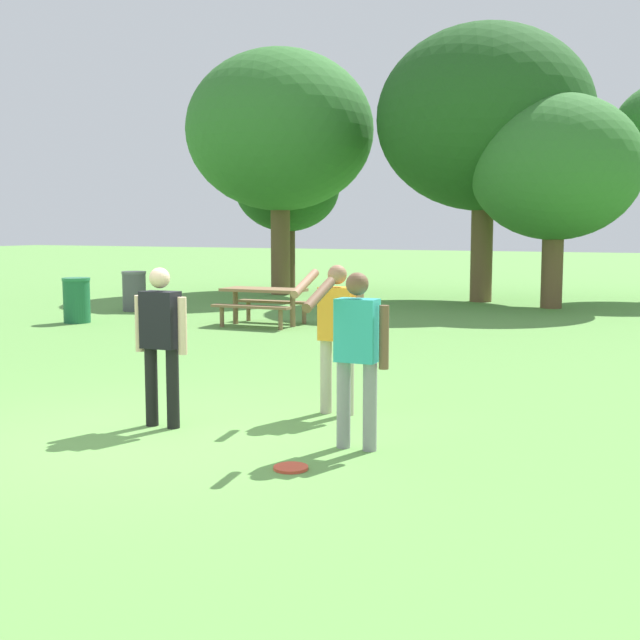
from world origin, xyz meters
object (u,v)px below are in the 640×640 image
at_px(tree_slender_mid, 555,168).
at_px(trash_can_beside_table, 77,300).
at_px(frisbee, 291,468).
at_px(picnic_table_near, 264,298).
at_px(person_thrower, 356,347).
at_px(tree_tall_left, 287,188).
at_px(person_catcher, 161,336).
at_px(trash_can_further_along, 134,291).
at_px(person_bystander, 337,327).
at_px(tree_broad_center, 280,131).
at_px(tree_far_right, 485,119).

bearing_deg(tree_slender_mid, trash_can_beside_table, -138.69).
bearing_deg(frisbee, picnic_table_near, 120.50).
distance_m(person_thrower, tree_tall_left, 18.88).
distance_m(person_catcher, tree_slender_mid, 14.56).
distance_m(trash_can_further_along, tree_tall_left, 7.70).
bearing_deg(trash_can_beside_table, person_bystander, -32.57).
relative_size(trash_can_further_along, tree_broad_center, 0.13).
bearing_deg(frisbee, tree_slender_mid, 91.52).
bearing_deg(tree_tall_left, trash_can_further_along, -93.53).
relative_size(person_thrower, tree_slender_mid, 0.31).
relative_size(frisbee, trash_can_further_along, 0.31).
xyz_separation_m(person_thrower, picnic_table_near, (-5.42, 7.95, -0.40)).
height_order(trash_can_beside_table, tree_tall_left, tree_tall_left).
bearing_deg(tree_far_right, person_thrower, -79.92).
bearing_deg(tree_slender_mid, tree_far_right, 154.29).
xyz_separation_m(picnic_table_near, tree_slender_mid, (4.77, 6.25, 2.91)).
bearing_deg(picnic_table_near, tree_tall_left, 114.48).
bearing_deg(tree_slender_mid, tree_broad_center, 174.63).
xyz_separation_m(person_thrower, trash_can_further_along, (-9.67, 9.14, -0.48)).
distance_m(frisbee, tree_tall_left, 19.60).
height_order(trash_can_beside_table, tree_broad_center, tree_broad_center).
height_order(person_catcher, frisbee, person_catcher).
bearing_deg(picnic_table_near, person_catcher, -67.68).
xyz_separation_m(frisbee, picnic_table_near, (-5.17, 8.77, 0.55)).
bearing_deg(person_thrower, person_catcher, -178.41).
distance_m(trash_can_further_along, tree_far_right, 10.22).
distance_m(tree_tall_left, tree_slender_mid, 8.83).
distance_m(tree_broad_center, tree_far_right, 6.06).
bearing_deg(frisbee, tree_tall_left, 117.65).
height_order(tree_far_right, tree_slender_mid, tree_far_right).
distance_m(person_catcher, tree_far_right, 15.76).
bearing_deg(tree_broad_center, person_bystander, -59.76).
xyz_separation_m(trash_can_further_along, tree_far_right, (6.97, 6.06, 4.39)).
relative_size(person_thrower, trash_can_further_along, 1.71).
bearing_deg(person_thrower, person_bystander, 121.40).
height_order(person_bystander, tree_tall_left, tree_tall_left).
xyz_separation_m(tree_far_right, tree_slender_mid, (2.05, -0.99, -1.40)).
bearing_deg(tree_tall_left, trash_can_beside_table, -90.12).
xyz_separation_m(tree_tall_left, tree_broad_center, (0.47, -1.35, 1.59)).
distance_m(person_catcher, trash_can_beside_table, 9.79).
bearing_deg(person_thrower, tree_slender_mid, 92.64).
height_order(person_bystander, tree_far_right, tree_far_right).
distance_m(trash_can_beside_table, tree_tall_left, 10.05).
relative_size(person_thrower, picnic_table_near, 0.93).
bearing_deg(person_catcher, tree_broad_center, 113.80).
bearing_deg(tree_far_right, person_bystander, -82.03).
bearing_deg(trash_can_further_along, trash_can_beside_table, -80.33).
xyz_separation_m(person_catcher, trash_can_beside_table, (-7.11, 6.71, -0.46)).
distance_m(person_thrower, person_catcher, 2.13).
bearing_deg(person_catcher, picnic_table_near, 112.32).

